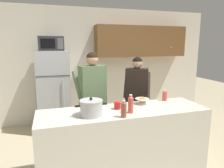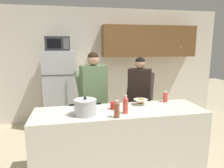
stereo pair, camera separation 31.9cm
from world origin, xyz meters
name	(u,v)px [view 1 (the left image)]	position (x,y,z in m)	size (l,w,h in m)	color
back_wall_unit	(101,60)	(0.27, 2.25, 1.42)	(6.00, 0.48, 2.60)	silver
kitchen_island	(124,142)	(0.00, 0.00, 0.46)	(2.27, 0.68, 0.92)	silver
refrigerator	(54,91)	(-0.86, 1.85, 0.83)	(0.64, 0.68, 1.66)	#B7BABF
microwave	(51,44)	(-0.86, 1.83, 1.80)	(0.48, 0.37, 0.28)	#2D2D30
person_near_pot	(93,90)	(-0.27, 0.76, 1.04)	(0.57, 0.50, 1.66)	black
person_by_sink	(137,90)	(0.56, 0.86, 0.97)	(0.59, 0.56, 1.57)	#33384C
cooking_pot	(91,108)	(-0.47, -0.10, 1.02)	(0.39, 0.28, 0.23)	silver
coffee_mug	(118,106)	(-0.07, 0.06, 0.97)	(0.13, 0.09, 0.10)	red
bread_bowl	(142,100)	(0.35, 0.18, 0.97)	(0.21, 0.21, 0.10)	white
bottle_near_edge	(124,109)	(-0.11, -0.26, 1.02)	(0.07, 0.07, 0.21)	brown
bottle_mid_counter	(165,95)	(0.77, 0.25, 1.00)	(0.07, 0.07, 0.17)	#D84C3F
bottle_far_corner	(131,104)	(0.03, -0.14, 1.04)	(0.07, 0.07, 0.24)	#D84C3F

